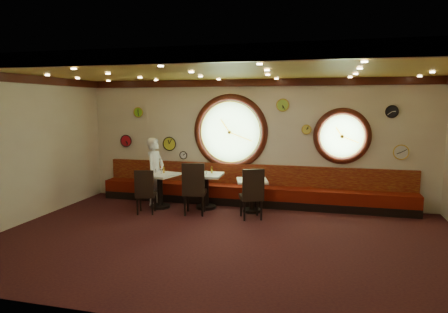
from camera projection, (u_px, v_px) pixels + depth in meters
floor at (224, 240)px, 7.64m from camera, size 9.00×6.00×0.00m
ceiling at (224, 69)px, 7.21m from camera, size 9.00×6.00×0.02m
wall_back at (253, 142)px, 10.30m from camera, size 9.00×0.02×3.20m
wall_front at (158, 191)px, 4.55m from camera, size 9.00×0.02×3.20m
wall_left at (21, 150)px, 8.54m from camera, size 0.02×6.00×3.20m
molding_back at (253, 83)px, 10.06m from camera, size 9.00×0.10×0.18m
molding_front at (157, 56)px, 4.39m from camera, size 9.00×0.10×0.18m
molding_left at (18, 78)px, 8.33m from camera, size 0.10×6.00×0.18m
banquette_base at (251, 201)px, 10.23m from camera, size 8.00×0.55×0.20m
banquette_seat at (251, 192)px, 10.20m from camera, size 8.00×0.55×0.30m
banquette_back at (252, 175)px, 10.36m from camera, size 8.00×0.10×0.55m
porthole_left_glass at (230, 132)px, 10.41m from camera, size 1.66×0.02×1.66m
porthole_left_frame at (230, 132)px, 10.40m from camera, size 1.98×0.18×1.98m
porthole_left_ring at (230, 132)px, 10.37m from camera, size 1.61×0.03×1.61m
porthole_right_glass at (342, 136)px, 9.72m from camera, size 1.10×0.02×1.10m
porthole_right_frame at (342, 136)px, 9.71m from camera, size 1.38×0.18×1.38m
porthole_right_ring at (342, 136)px, 9.68m from camera, size 1.09×0.03×1.09m
wall_clock_0 at (392, 112)px, 9.34m from camera, size 0.28×0.03×0.28m
wall_clock_1 at (184, 155)px, 10.79m from camera, size 0.20×0.03×0.20m
wall_clock_2 at (170, 144)px, 10.85m from camera, size 0.36×0.03×0.36m
wall_clock_3 at (138, 112)px, 10.96m from camera, size 0.26×0.03×0.26m
wall_clock_4 at (126, 141)px, 11.17m from camera, size 0.32×0.03×0.32m
wall_clock_5 at (283, 105)px, 9.95m from camera, size 0.30×0.03×0.30m
wall_clock_6 at (307, 129)px, 9.88m from camera, size 0.22×0.03×0.22m
wall_clock_7 at (401, 152)px, 9.40m from camera, size 0.34×0.03×0.34m
table_a at (160, 186)px, 9.93m from camera, size 0.94×0.94×0.86m
table_b at (206, 187)px, 9.87m from camera, size 0.83×0.83×0.87m
table_c at (252, 191)px, 9.56m from camera, size 0.88×0.88×0.79m
chair_a at (145, 189)px, 9.33m from camera, size 0.54×0.54×0.66m
chair_b at (194, 185)px, 9.23m from camera, size 0.60×0.60×0.77m
chair_c at (252, 190)px, 8.88m from camera, size 0.64×0.64×0.72m
condiment_a_salt at (155, 171)px, 9.97m from camera, size 0.04×0.04×0.10m
condiment_b_salt at (204, 172)px, 9.89m from camera, size 0.03×0.03×0.09m
condiment_c_salt at (247, 176)px, 9.63m from camera, size 0.04×0.04×0.11m
condiment_a_pepper at (161, 172)px, 9.87m from camera, size 0.04×0.04×0.10m
condiment_b_pepper at (206, 172)px, 9.80m from camera, size 0.03×0.03×0.09m
condiment_c_pepper at (254, 178)px, 9.47m from camera, size 0.04×0.04×0.11m
condiment_a_bottle at (164, 170)px, 9.97m from camera, size 0.05×0.05×0.15m
condiment_b_bottle at (212, 170)px, 9.92m from camera, size 0.05×0.05×0.17m
condiment_c_bottle at (255, 175)px, 9.56m from camera, size 0.06×0.06×0.18m
waiter at (155, 171)px, 10.23m from camera, size 0.47×0.67×1.72m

